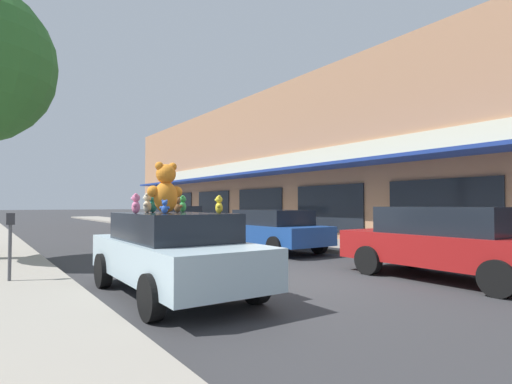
% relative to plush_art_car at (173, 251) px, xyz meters
% --- Properties ---
extents(ground_plane, '(260.00, 260.00, 0.00)m').
position_rel_plush_art_car_xyz_m(ground_plane, '(2.59, -0.08, -0.76)').
color(ground_plane, '#333335').
extents(sidewalk_far, '(3.06, 90.00, 0.13)m').
position_rel_plush_art_car_xyz_m(sidewalk_far, '(7.99, -0.08, -0.69)').
color(sidewalk_far, gray).
rests_on(sidewalk_far, ground_plane).
extents(storefront_row, '(15.64, 40.30, 7.61)m').
position_rel_plush_art_car_xyz_m(storefront_row, '(16.54, 8.15, 3.04)').
color(storefront_row, tan).
rests_on(storefront_row, ground_plane).
extents(plush_art_car, '(1.94, 4.27, 1.41)m').
position_rel_plush_art_car_xyz_m(plush_art_car, '(0.00, 0.00, 0.00)').
color(plush_art_car, '#ADC6D1').
rests_on(plush_art_car, ground_plane).
extents(teddy_bear_giant, '(0.67, 0.41, 0.92)m').
position_rel_plush_art_car_xyz_m(teddy_bear_giant, '(0.00, 0.34, 1.10)').
color(teddy_bear_giant, orange).
rests_on(teddy_bear_giant, plush_art_car).
extents(teddy_bear_cream, '(0.23, 0.27, 0.36)m').
position_rel_plush_art_car_xyz_m(teddy_bear_cream, '(-0.19, 0.75, 0.83)').
color(teddy_bear_cream, beige).
rests_on(teddy_bear_cream, plush_art_car).
extents(teddy_bear_yellow, '(0.17, 0.23, 0.30)m').
position_rel_plush_art_car_xyz_m(teddy_bear_yellow, '(0.52, -0.69, 0.81)').
color(teddy_bear_yellow, yellow).
rests_on(teddy_bear_yellow, plush_art_car).
extents(teddy_bear_pink, '(0.18, 0.26, 0.34)m').
position_rel_plush_art_car_xyz_m(teddy_bear_pink, '(-0.64, 0.04, 0.82)').
color(teddy_bear_pink, pink).
rests_on(teddy_bear_pink, plush_art_car).
extents(teddy_bear_blue, '(0.17, 0.13, 0.23)m').
position_rel_plush_art_car_xyz_m(teddy_bear_blue, '(-0.26, -0.27, 0.77)').
color(teddy_bear_blue, blue).
rests_on(teddy_bear_blue, plush_art_car).
extents(teddy_bear_green, '(0.20, 0.24, 0.33)m').
position_rel_plush_art_car_xyz_m(teddy_bear_green, '(0.55, 0.80, 0.82)').
color(teddy_bear_green, green).
rests_on(teddy_bear_green, plush_art_car).
extents(teddy_bear_teal, '(0.21, 0.25, 0.34)m').
position_rel_plush_art_car_xyz_m(teddy_bear_teal, '(-0.06, 0.81, 0.82)').
color(teddy_bear_teal, teal).
rests_on(teddy_bear_teal, plush_art_car).
extents(teddy_bear_brown, '(0.17, 0.21, 0.29)m').
position_rel_plush_art_car_xyz_m(teddy_bear_brown, '(0.34, 0.58, 0.80)').
color(teddy_bear_brown, olive).
rests_on(teddy_bear_brown, plush_art_car).
extents(parked_car_far_left, '(1.88, 4.37, 1.52)m').
position_rel_plush_art_car_xyz_m(parked_car_far_left, '(5.23, -1.99, 0.05)').
color(parked_car_far_left, maroon).
rests_on(parked_car_far_left, ground_plane).
extents(parked_car_far_center, '(1.96, 4.10, 1.39)m').
position_rel_plush_art_car_xyz_m(parked_car_far_center, '(5.23, 3.98, -0.00)').
color(parked_car_far_center, '#1E4793').
rests_on(parked_car_far_center, ground_plane).
extents(parked_car_far_right, '(2.00, 4.62, 1.50)m').
position_rel_plush_art_car_xyz_m(parked_car_far_right, '(5.23, 11.91, 0.04)').
color(parked_car_far_right, '#B7B7BC').
rests_on(parked_car_far_right, ground_plane).
extents(parking_meter, '(0.14, 0.10, 1.27)m').
position_rel_plush_art_car_xyz_m(parking_meter, '(-2.28, 2.29, 0.19)').
color(parking_meter, '#4C4C51').
rests_on(parking_meter, sidewalk_near).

